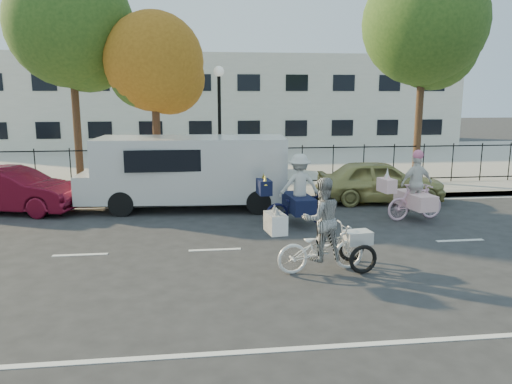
{
  "coord_description": "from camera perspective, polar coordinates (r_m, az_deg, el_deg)",
  "views": [
    {
      "loc": [
        -0.42,
        -11.04,
        3.54
      ],
      "look_at": [
        1.11,
        1.2,
        1.1
      ],
      "focal_mm": 35.0,
      "sensor_mm": 36.0,
      "label": 1
    }
  ],
  "objects": [
    {
      "name": "ground",
      "position": [
        11.6,
        -4.73,
        -6.61
      ],
      "size": [
        120.0,
        120.0,
        0.0
      ],
      "primitive_type": "plane",
      "color": "#333334"
    },
    {
      "name": "road_markings",
      "position": [
        11.6,
        -4.73,
        -6.59
      ],
      "size": [
        60.0,
        9.52,
        0.01
      ],
      "primitive_type": null,
      "color": "silver",
      "rests_on": "ground"
    },
    {
      "name": "curb",
      "position": [
        16.47,
        -5.49,
        -1.02
      ],
      "size": [
        60.0,
        0.1,
        0.15
      ],
      "primitive_type": "cube",
      "color": "#A8A399",
      "rests_on": "ground"
    },
    {
      "name": "sidewalk",
      "position": [
        17.49,
        -5.59,
        -0.3
      ],
      "size": [
        60.0,
        2.2,
        0.15
      ],
      "primitive_type": "cube",
      "color": "#A8A399",
      "rests_on": "ground"
    },
    {
      "name": "parking_lot",
      "position": [
        26.27,
        -6.14,
        3.54
      ],
      "size": [
        60.0,
        15.6,
        0.15
      ],
      "primitive_type": "cube",
      "color": "#A8A399",
      "rests_on": "ground"
    },
    {
      "name": "iron_fence",
      "position": [
        18.44,
        -5.74,
        2.89
      ],
      "size": [
        58.0,
        0.06,
        1.5
      ],
      "primitive_type": null,
      "color": "black",
      "rests_on": "sidewalk"
    },
    {
      "name": "building",
      "position": [
        36.05,
        -6.54,
        10.25
      ],
      "size": [
        34.0,
        10.0,
        6.0
      ],
      "primitive_type": "cube",
      "color": "silver",
      "rests_on": "ground"
    },
    {
      "name": "lamppost",
      "position": [
        17.87,
        -4.22,
        9.78
      ],
      "size": [
        0.36,
        0.36,
        4.33
      ],
      "color": "black",
      "rests_on": "sidewalk"
    },
    {
      "name": "street_sign",
      "position": [
        18.02,
        -11.64,
        4.19
      ],
      "size": [
        0.85,
        0.06,
        1.8
      ],
      "color": "black",
      "rests_on": "sidewalk"
    },
    {
      "name": "zebra_trike",
      "position": [
        10.11,
        7.5,
        -4.96
      ],
      "size": [
        2.26,
        1.03,
        1.92
      ],
      "rotation": [
        0.0,
        0.0,
        1.71
      ],
      "color": "white",
      "rests_on": "ground"
    },
    {
      "name": "unicorn_bike",
      "position": [
        14.8,
        17.67,
        -0.25
      ],
      "size": [
        2.03,
        1.43,
        2.01
      ],
      "rotation": [
        0.0,
        0.0,
        1.73
      ],
      "color": "#FFC2DC",
      "rests_on": "ground"
    },
    {
      "name": "bull_bike",
      "position": [
        13.61,
        4.83,
        -0.55
      ],
      "size": [
        2.12,
        1.46,
        1.95
      ],
      "rotation": [
        0.0,
        0.0,
        1.65
      ],
      "color": "#101238",
      "rests_on": "ground"
    },
    {
      "name": "white_van",
      "position": [
        15.61,
        -7.76,
        2.57
      ],
      "size": [
        6.39,
        2.5,
        2.23
      ],
      "rotation": [
        0.0,
        0.0,
        -0.07
      ],
      "color": "silver",
      "rests_on": "ground"
    },
    {
      "name": "red_sedan",
      "position": [
        16.73,
        -26.1,
        0.19
      ],
      "size": [
        4.38,
        2.51,
        1.36
      ],
      "primitive_type": "imported",
      "rotation": [
        0.0,
        0.0,
        1.3
      ],
      "color": "#590A1C",
      "rests_on": "ground"
    },
    {
      "name": "gold_sedan",
      "position": [
        16.92,
        13.96,
        1.2
      ],
      "size": [
        4.28,
        2.08,
        1.41
      ],
      "primitive_type": "imported",
      "rotation": [
        0.0,
        0.0,
        1.47
      ],
      "color": "tan",
      "rests_on": "ground"
    },
    {
      "name": "pedestrian",
      "position": [
        18.2,
        -16.03,
        2.8
      ],
      "size": [
        0.76,
        0.66,
        1.75
      ],
      "primitive_type": "imported",
      "rotation": [
        0.0,
        0.0,
        3.61
      ],
      "color": "black",
      "rests_on": "sidewalk"
    },
    {
      "name": "lot_car_d",
      "position": [
        21.24,
        0.57,
        3.77
      ],
      "size": [
        2.34,
        4.08,
        1.31
      ],
      "primitive_type": "imported",
      "rotation": [
        0.0,
        0.0,
        -0.22
      ],
      "color": "#B4B8BD",
      "rests_on": "parking_lot"
    },
    {
      "name": "tree_west",
      "position": [
        19.86,
        -19.99,
        16.89
      ],
      "size": [
        4.47,
        4.47,
        8.19
      ],
      "color": "#442D1D",
      "rests_on": "ground"
    },
    {
      "name": "tree_mid",
      "position": [
        18.46,
        -11.11,
        13.86
      ],
      "size": [
        3.52,
        3.48,
        6.39
      ],
      "color": "#442D1D",
      "rests_on": "ground"
    },
    {
      "name": "tree_east",
      "position": [
        20.49,
        18.97,
        17.13
      ],
      "size": [
        4.57,
        4.57,
        8.38
      ],
      "color": "#442D1D",
      "rests_on": "ground"
    }
  ]
}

